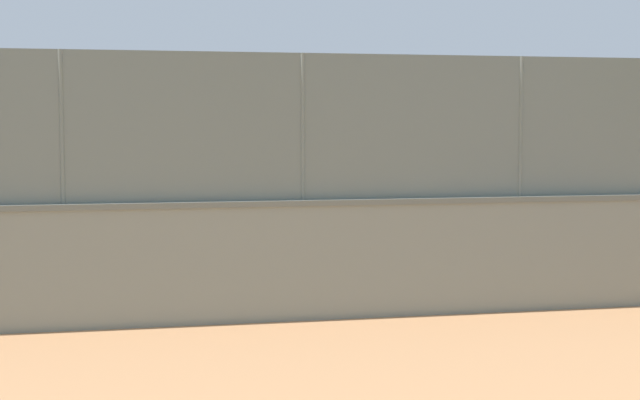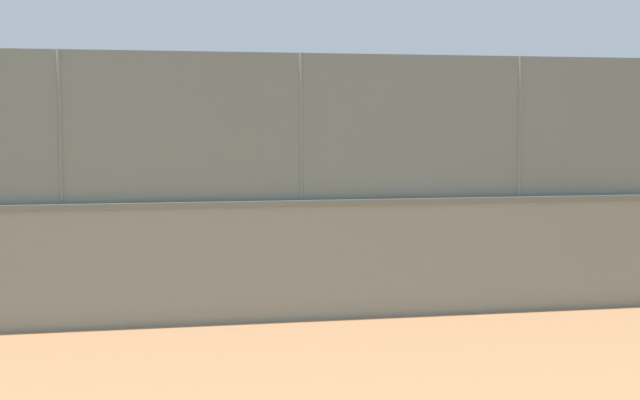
% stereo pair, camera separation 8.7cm
% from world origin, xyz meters
% --- Properties ---
extents(ground_plane, '(260.00, 260.00, 0.00)m').
position_xyz_m(ground_plane, '(0.00, 0.00, 0.00)').
color(ground_plane, tan).
extents(perimeter_wall, '(30.08, 0.73, 1.70)m').
position_xyz_m(perimeter_wall, '(0.20, 9.58, 0.86)').
color(perimeter_wall, gray).
rests_on(perimeter_wall, ground_plane).
extents(fence_panel_on_wall, '(29.54, 0.43, 2.06)m').
position_xyz_m(fence_panel_on_wall, '(0.20, 9.58, 2.73)').
color(fence_panel_on_wall, slate).
rests_on(fence_panel_on_wall, perimeter_wall).
extents(player_baseline_waiting, '(0.88, 1.01, 1.48)m').
position_xyz_m(player_baseline_waiting, '(-4.54, 0.12, 0.87)').
color(player_baseline_waiting, '#B2B2B2').
rests_on(player_baseline_waiting, ground_plane).
extents(player_at_service_line, '(1.21, 0.70, 1.55)m').
position_xyz_m(player_at_service_line, '(5.67, 1.52, 0.91)').
color(player_at_service_line, black).
rests_on(player_at_service_line, ground_plane).
extents(sports_ball, '(0.18, 0.18, 0.18)m').
position_xyz_m(sports_ball, '(-3.18, 1.77, 1.23)').
color(sports_ball, '#3399D8').
extents(courtside_bench, '(1.60, 0.40, 0.87)m').
position_xyz_m(courtside_bench, '(3.05, 7.71, 0.46)').
color(courtside_bench, '#4C6B4C').
rests_on(courtside_bench, ground_plane).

